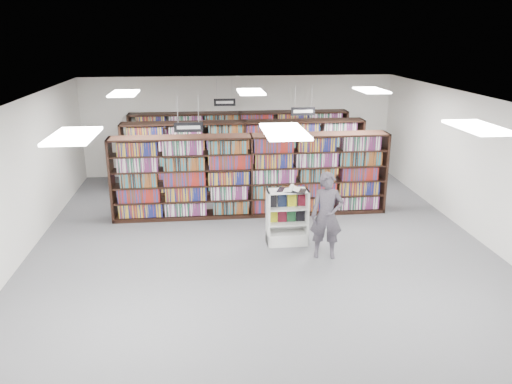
{
  "coord_description": "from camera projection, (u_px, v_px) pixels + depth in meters",
  "views": [
    {
      "loc": [
        -1.19,
        -10.13,
        4.57
      ],
      "look_at": [
        -0.04,
        0.5,
        1.1
      ],
      "focal_mm": 35.0,
      "sensor_mm": 36.0,
      "label": 1
    }
  ],
  "objects": [
    {
      "name": "ceiling",
      "position": [
        261.0,
        101.0,
        10.12
      ],
      "size": [
        10.0,
        12.0,
        0.1
      ],
      "primitive_type": "cube",
      "color": "white",
      "rests_on": "wall_back"
    },
    {
      "name": "wall_left",
      "position": [
        16.0,
        184.0,
        10.1
      ],
      "size": [
        0.1,
        12.0,
        3.2
      ],
      "primitive_type": "cube",
      "color": "white",
      "rests_on": "ground"
    },
    {
      "name": "aisle_sign_center",
      "position": [
        225.0,
        102.0,
        15.01
      ],
      "size": [
        0.65,
        0.02,
        0.8
      ],
      "color": "#B2B2B7",
      "rests_on": "ceiling"
    },
    {
      "name": "bookshelf_row_near",
      "position": [
        251.0,
        176.0,
        12.68
      ],
      "size": [
        7.0,
        0.6,
        2.1
      ],
      "color": "black",
      "rests_on": "floor"
    },
    {
      "name": "shopper",
      "position": [
        327.0,
        216.0,
        10.3
      ],
      "size": [
        0.74,
        0.56,
        1.84
      ],
      "primitive_type": "imported",
      "rotation": [
        0.0,
        0.0,
        -0.19
      ],
      "color": "#47424C",
      "rests_on": "floor"
    },
    {
      "name": "open_book",
      "position": [
        292.0,
        189.0,
        10.79
      ],
      "size": [
        0.69,
        0.54,
        0.13
      ],
      "rotation": [
        0.0,
        0.0,
        -0.34
      ],
      "color": "black",
      "rests_on": "endcap_display"
    },
    {
      "name": "bookshelf_row_far",
      "position": [
        240.0,
        144.0,
        16.18
      ],
      "size": [
        7.0,
        0.6,
        2.1
      ],
      "color": "black",
      "rests_on": "floor"
    },
    {
      "name": "aisle_sign_right",
      "position": [
        303.0,
        111.0,
        13.32
      ],
      "size": [
        0.65,
        0.02,
        0.8
      ],
      "color": "#B2B2B7",
      "rests_on": "ceiling"
    },
    {
      "name": "wall_front",
      "position": [
        330.0,
        345.0,
        4.94
      ],
      "size": [
        10.0,
        0.1,
        3.2
      ],
      "primitive_type": "cube",
      "color": "white",
      "rests_on": "ground"
    },
    {
      "name": "bookshelf_row_mid",
      "position": [
        244.0,
        157.0,
        14.57
      ],
      "size": [
        7.0,
        0.6,
        2.1
      ],
      "color": "black",
      "rests_on": "floor"
    },
    {
      "name": "troffer_front_center",
      "position": [
        284.0,
        131.0,
        7.3
      ],
      "size": [
        0.6,
        1.2,
        0.04
      ],
      "primitive_type": "cube",
      "color": "white",
      "rests_on": "ceiling"
    },
    {
      "name": "troffer_front_left",
      "position": [
        73.0,
        136.0,
        6.99
      ],
      "size": [
        0.6,
        1.2,
        0.04
      ],
      "primitive_type": "cube",
      "color": "white",
      "rests_on": "ceiling"
    },
    {
      "name": "endcap_display",
      "position": [
        287.0,
        225.0,
        11.13
      ],
      "size": [
        0.91,
        0.46,
        1.26
      ],
      "rotation": [
        0.0,
        0.0,
        0.01
      ],
      "color": "silver",
      "rests_on": "floor"
    },
    {
      "name": "troffer_back_center",
      "position": [
        251.0,
        92.0,
        12.03
      ],
      "size": [
        0.6,
        1.2,
        0.04
      ],
      "primitive_type": "cube",
      "color": "white",
      "rests_on": "ceiling"
    },
    {
      "name": "aisle_sign_left",
      "position": [
        189.0,
        126.0,
        11.12
      ],
      "size": [
        0.65,
        0.02,
        0.8
      ],
      "color": "#B2B2B7",
      "rests_on": "ceiling"
    },
    {
      "name": "troffer_back_right",
      "position": [
        371.0,
        90.0,
        12.33
      ],
      "size": [
        0.6,
        1.2,
        0.04
      ],
      "primitive_type": "cube",
      "color": "white",
      "rests_on": "ceiling"
    },
    {
      "name": "wall_right",
      "position": [
        482.0,
        170.0,
        11.13
      ],
      "size": [
        0.1,
        12.0,
        3.2
      ],
      "primitive_type": "cube",
      "color": "white",
      "rests_on": "ground"
    },
    {
      "name": "wall_back",
      "position": [
        239.0,
        126.0,
        16.29
      ],
      "size": [
        10.0,
        0.1,
        3.2
      ],
      "primitive_type": "cube",
      "color": "white",
      "rests_on": "ground"
    },
    {
      "name": "floor",
      "position": [
        260.0,
        246.0,
        11.11
      ],
      "size": [
        12.0,
        12.0,
        0.0
      ],
      "primitive_type": "plane",
      "color": "#505055",
      "rests_on": "ground"
    },
    {
      "name": "troffer_back_left",
      "position": [
        124.0,
        93.0,
        11.72
      ],
      "size": [
        0.6,
        1.2,
        0.04
      ],
      "primitive_type": "cube",
      "color": "white",
      "rests_on": "ceiling"
    },
    {
      "name": "troffer_front_right",
      "position": [
        478.0,
        127.0,
        7.61
      ],
      "size": [
        0.6,
        1.2,
        0.04
      ],
      "primitive_type": "cube",
      "color": "white",
      "rests_on": "ceiling"
    }
  ]
}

